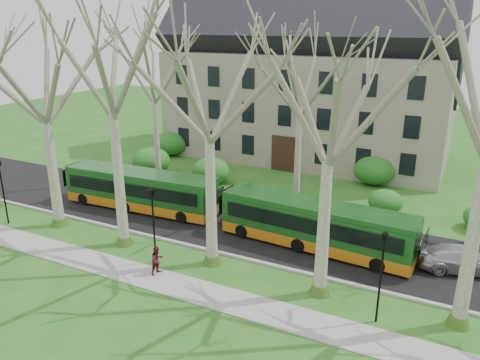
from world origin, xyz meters
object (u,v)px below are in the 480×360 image
bus_lead (140,190)px  bus_follow (315,225)px  sedan (463,259)px  pedestrian_b (157,260)px

bus_lead → bus_follow: size_ratio=0.99×
sedan → pedestrian_b: (-14.34, -7.51, 0.11)m
bus_follow → pedestrian_b: (-6.42, -6.68, -0.65)m
sedan → pedestrian_b: bearing=101.8°
bus_lead → sedan: bus_lead is taller
bus_follow → pedestrian_b: bus_follow is taller
bus_follow → pedestrian_b: size_ratio=7.34×
bus_follow → sedan: (7.92, 0.84, -0.75)m
bus_follow → sedan: bus_follow is taller
bus_lead → pedestrian_b: bearing=-50.0°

